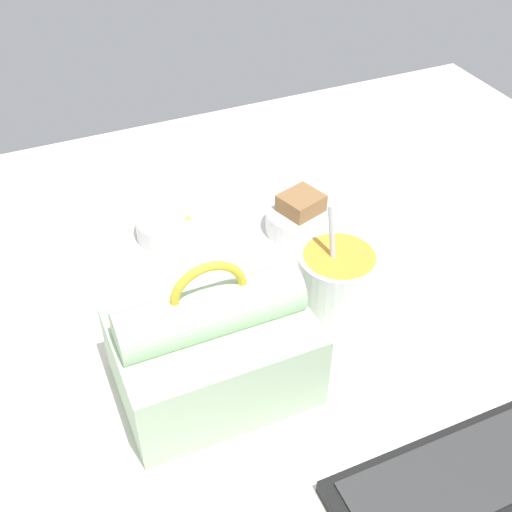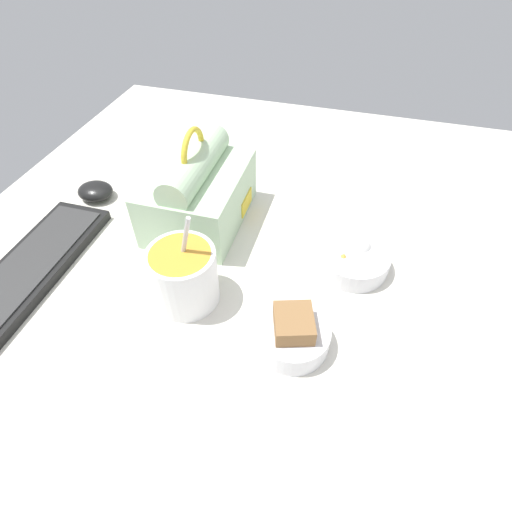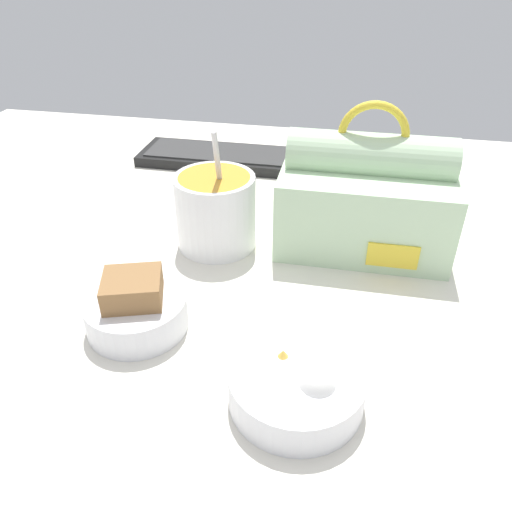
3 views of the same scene
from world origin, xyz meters
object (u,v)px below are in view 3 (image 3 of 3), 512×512
at_px(computer_mouse, 367,163).
at_px(keyboard, 238,158).
at_px(bento_bowl_sandwich, 136,309).
at_px(bento_bowl_snacks, 297,385).
at_px(lunch_bag, 365,197).
at_px(soup_cup, 216,210).

bearing_deg(computer_mouse, keyboard, -178.10).
distance_m(bento_bowl_sandwich, computer_mouse, 0.53).
bearing_deg(keyboard, bento_bowl_snacks, -71.58).
relative_size(keyboard, lunch_bag, 1.64).
relative_size(keyboard, bento_bowl_sandwich, 3.32).
height_order(lunch_bag, bento_bowl_sandwich, lunch_bag).
height_order(keyboard, computer_mouse, computer_mouse).
height_order(keyboard, bento_bowl_snacks, bento_bowl_snacks).
xyz_separation_m(soup_cup, computer_mouse, (0.20, 0.29, -0.04)).
bearing_deg(bento_bowl_snacks, soup_cup, 119.50).
relative_size(bento_bowl_snacks, computer_mouse, 1.67).
distance_m(soup_cup, computer_mouse, 0.35).
relative_size(lunch_bag, soup_cup, 1.32).
bearing_deg(computer_mouse, bento_bowl_snacks, -95.97).
xyz_separation_m(keyboard, lunch_bag, (0.23, -0.23, 0.06)).
height_order(bento_bowl_sandwich, computer_mouse, bento_bowl_sandwich).
bearing_deg(bento_bowl_sandwich, bento_bowl_snacks, -20.48).
height_order(keyboard, bento_bowl_sandwich, bento_bowl_sandwich).
xyz_separation_m(lunch_bag, computer_mouse, (0.01, 0.24, -0.05)).
bearing_deg(keyboard, lunch_bag, -45.31).
height_order(soup_cup, bento_bowl_snacks, soup_cup).
relative_size(lunch_bag, bento_bowl_snacks, 1.79).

